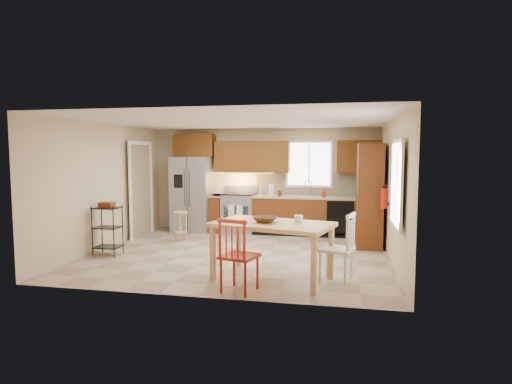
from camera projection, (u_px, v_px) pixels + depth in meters
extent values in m
plane|color=tan|center=(240.00, 254.00, 8.11)|extent=(5.50, 5.50, 0.00)
cube|color=silver|center=(240.00, 121.00, 7.89)|extent=(5.50, 5.00, 0.02)
cube|color=#CCB793|center=(264.00, 180.00, 10.44)|extent=(5.50, 0.02, 2.50)
cube|color=#CCB793|center=(195.00, 204.00, 5.56)|extent=(5.50, 0.02, 2.50)
cube|color=#CCB793|center=(106.00, 186.00, 8.54)|extent=(0.02, 5.00, 2.50)
cube|color=#CCB793|center=(393.00, 191.00, 7.46)|extent=(0.02, 5.00, 2.50)
cube|color=gray|center=(193.00, 194.00, 10.44)|extent=(0.92, 0.75, 1.82)
cube|color=gray|center=(239.00, 213.00, 10.31)|extent=(0.76, 0.63, 0.92)
cube|color=#5B2A10|center=(217.00, 213.00, 10.44)|extent=(0.30, 0.60, 0.90)
cube|color=#5B2A10|center=(316.00, 216.00, 9.97)|extent=(2.92, 0.60, 0.90)
cube|color=black|center=(340.00, 218.00, 9.58)|extent=(0.60, 0.02, 0.78)
cube|color=beige|center=(317.00, 184.00, 10.18)|extent=(2.92, 0.03, 0.55)
cube|color=#5B330F|center=(195.00, 145.00, 10.53)|extent=(1.00, 0.35, 0.55)
cube|color=#5B330F|center=(252.00, 157.00, 10.27)|extent=(1.80, 0.35, 0.75)
cube|color=#5B330F|center=(359.00, 157.00, 9.78)|extent=(1.00, 0.35, 0.75)
cube|color=white|center=(309.00, 164.00, 10.17)|extent=(1.12, 0.04, 1.12)
cube|color=gray|center=(308.00, 198.00, 9.97)|extent=(0.62, 0.46, 0.16)
cube|color=#FFBF66|center=(240.00, 173.00, 10.34)|extent=(1.60, 0.30, 0.01)
imported|color=#B2130C|center=(324.00, 193.00, 9.78)|extent=(0.09, 0.09, 0.19)
cylinder|color=silver|center=(271.00, 190.00, 10.07)|extent=(0.12, 0.12, 0.28)
cylinder|color=gray|center=(263.00, 192.00, 10.11)|extent=(0.11, 0.11, 0.18)
cylinder|color=#512915|center=(280.00, 193.00, 10.01)|extent=(0.10, 0.10, 0.14)
cube|color=#5B2A10|center=(369.00, 195.00, 8.71)|extent=(0.50, 0.95, 2.10)
cylinder|color=#B2130C|center=(385.00, 198.00, 7.65)|extent=(0.12, 0.12, 0.36)
cube|color=white|center=(397.00, 184.00, 6.33)|extent=(0.04, 1.02, 1.32)
cube|color=#8C7A59|center=(140.00, 191.00, 9.81)|extent=(0.04, 0.95, 2.10)
imported|color=#512915|center=(265.00, 223.00, 6.43)|extent=(0.43, 0.43, 0.09)
cylinder|color=silver|center=(298.00, 220.00, 6.43)|extent=(0.18, 0.18, 0.17)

